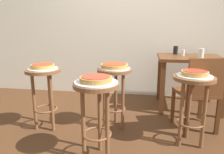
# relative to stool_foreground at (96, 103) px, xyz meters

# --- Properties ---
(ground_plane) EXTENTS (6.00, 6.00, 0.00)m
(ground_plane) POSITION_rel_stool_foreground_xyz_m (0.14, 0.30, -0.52)
(ground_plane) COLOR #4C2D19
(back_wall) EXTENTS (6.00, 0.10, 3.00)m
(back_wall) POSITION_rel_stool_foreground_xyz_m (0.14, 1.95, 0.98)
(back_wall) COLOR silver
(back_wall) RESTS_ON ground_plane
(stool_foreground) EXTENTS (0.39, 0.39, 0.70)m
(stool_foreground) POSITION_rel_stool_foreground_xyz_m (0.00, 0.00, 0.00)
(stool_foreground) COLOR brown
(stool_foreground) RESTS_ON ground_plane
(serving_plate_foreground) EXTENTS (0.37, 0.37, 0.01)m
(serving_plate_foreground) POSITION_rel_stool_foreground_xyz_m (0.00, 0.00, 0.19)
(serving_plate_foreground) COLOR silver
(serving_plate_foreground) RESTS_ON stool_foreground
(pizza_foreground) EXTENTS (0.27, 0.27, 0.05)m
(pizza_foreground) POSITION_rel_stool_foreground_xyz_m (0.00, -0.00, 0.22)
(pizza_foreground) COLOR #B78442
(pizza_foreground) RESTS_ON serving_plate_foreground
(stool_middle) EXTENTS (0.39, 0.39, 0.70)m
(stool_middle) POSITION_rel_stool_foreground_xyz_m (0.87, 0.37, 0.00)
(stool_middle) COLOR brown
(stool_middle) RESTS_ON ground_plane
(serving_plate_middle) EXTENTS (0.33, 0.33, 0.01)m
(serving_plate_middle) POSITION_rel_stool_foreground_xyz_m (0.87, 0.37, 0.19)
(serving_plate_middle) COLOR silver
(serving_plate_middle) RESTS_ON stool_middle
(pizza_middle) EXTENTS (0.25, 0.25, 0.05)m
(pizza_middle) POSITION_rel_stool_foreground_xyz_m (0.87, 0.37, 0.22)
(pizza_middle) COLOR tan
(pizza_middle) RESTS_ON serving_plate_middle
(stool_leftside) EXTENTS (0.39, 0.39, 0.70)m
(stool_leftside) POSITION_rel_stool_foreground_xyz_m (-0.71, 0.48, 0.00)
(stool_leftside) COLOR brown
(stool_leftside) RESTS_ON ground_plane
(serving_plate_leftside) EXTENTS (0.32, 0.32, 0.01)m
(serving_plate_leftside) POSITION_rel_stool_foreground_xyz_m (-0.71, 0.48, 0.19)
(serving_plate_leftside) COLOR white
(serving_plate_leftside) RESTS_ON stool_leftside
(pizza_leftside) EXTENTS (0.25, 0.25, 0.05)m
(pizza_leftside) POSITION_rel_stool_foreground_xyz_m (-0.71, 0.48, 0.22)
(pizza_leftside) COLOR tan
(pizza_leftside) RESTS_ON serving_plate_leftside
(stool_rear) EXTENTS (0.39, 0.39, 0.70)m
(stool_rear) POSITION_rel_stool_foreground_xyz_m (0.07, 0.63, 0.00)
(stool_rear) COLOR brown
(stool_rear) RESTS_ON ground_plane
(serving_plate_rear) EXTENTS (0.35, 0.35, 0.01)m
(serving_plate_rear) POSITION_rel_stool_foreground_xyz_m (0.07, 0.63, 0.19)
(serving_plate_rear) COLOR silver
(serving_plate_rear) RESTS_ON stool_rear
(pizza_rear) EXTENTS (0.30, 0.30, 0.05)m
(pizza_rear) POSITION_rel_stool_foreground_xyz_m (0.07, 0.63, 0.22)
(pizza_rear) COLOR tan
(pizza_rear) RESTS_ON serving_plate_rear
(dining_table) EXTENTS (0.86, 0.71, 0.76)m
(dining_table) POSITION_rel_stool_foreground_xyz_m (1.02, 1.39, 0.11)
(dining_table) COLOR #5B3319
(dining_table) RESTS_ON ground_plane
(cup_near_edge) EXTENTS (0.07, 0.07, 0.13)m
(cup_near_edge) POSITION_rel_stool_foreground_xyz_m (1.12, 1.21, 0.30)
(cup_near_edge) COLOR silver
(cup_near_edge) RESTS_ON dining_table
(cup_far_edge) EXTENTS (0.07, 0.07, 0.12)m
(cup_far_edge) POSITION_rel_stool_foreground_xyz_m (0.85, 1.61, 0.30)
(cup_far_edge) COLOR black
(cup_far_edge) RESTS_ON dining_table
(condiment_shaker) EXTENTS (0.04, 0.04, 0.09)m
(condiment_shaker) POSITION_rel_stool_foreground_xyz_m (0.93, 1.41, 0.28)
(condiment_shaker) COLOR white
(condiment_shaker) RESTS_ON dining_table
(wooden_chair) EXTENTS (0.49, 0.49, 0.85)m
(wooden_chair) POSITION_rel_stool_foreground_xyz_m (1.00, 0.68, -0.05)
(wooden_chair) COLOR #5B3319
(wooden_chair) RESTS_ON ground_plane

